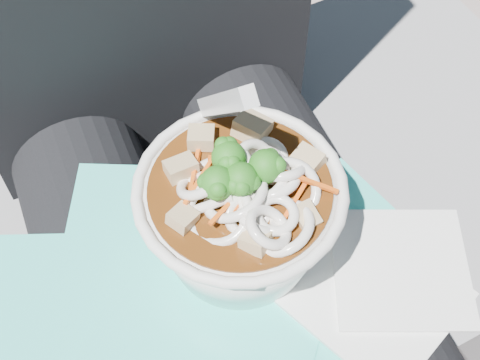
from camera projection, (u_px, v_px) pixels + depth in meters
name	position (u px, v px, depth m)	size (l,w,h in m)	color
stone_ledge	(200.00, 312.00, 0.94)	(1.00, 0.50, 0.48)	slate
lap	(241.00, 319.00, 0.61)	(0.32, 0.48, 0.14)	black
person_body	(205.00, 227.00, 0.64)	(0.34, 0.94, 1.02)	black
plastic_bag	(210.00, 321.00, 0.53)	(0.39, 0.34, 0.02)	#31CDBC
napkins	(386.00, 286.00, 0.53)	(0.18, 0.16, 0.01)	white
udon_bowl	(241.00, 210.00, 0.51)	(0.18, 0.18, 0.20)	white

